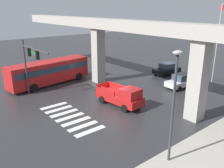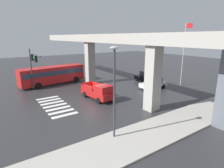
{
  "view_description": "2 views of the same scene",
  "coord_description": "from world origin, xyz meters",
  "px_view_note": "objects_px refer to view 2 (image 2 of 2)",
  "views": [
    {
      "loc": [
        17.5,
        -14.52,
        9.47
      ],
      "look_at": [
        -0.47,
        -0.02,
        1.98
      ],
      "focal_mm": 37.71,
      "sensor_mm": 36.0,
      "label": 1
    },
    {
      "loc": [
        20.51,
        -11.05,
        7.88
      ],
      "look_at": [
        1.7,
        1.63,
        2.0
      ],
      "focal_mm": 29.32,
      "sensor_mm": 36.0,
      "label": 2
    }
  ],
  "objects_px": {
    "city_bus": "(53,74)",
    "sedan_black": "(146,75)",
    "pickup_truck": "(99,92)",
    "street_lamp_near_corner": "(114,83)",
    "traffic_signal_mast": "(33,63)",
    "flagpole": "(184,50)",
    "sedan_white": "(153,83)"
  },
  "relations": [
    {
      "from": "traffic_signal_mast",
      "to": "street_lamp_near_corner",
      "type": "height_order",
      "value": "street_lamp_near_corner"
    },
    {
      "from": "pickup_truck",
      "to": "sedan_white",
      "type": "xyz_separation_m",
      "value": [
        0.34,
        9.63,
        -0.14
      ]
    },
    {
      "from": "pickup_truck",
      "to": "traffic_signal_mast",
      "type": "height_order",
      "value": "traffic_signal_mast"
    },
    {
      "from": "city_bus",
      "to": "flagpole",
      "type": "distance_m",
      "value": 21.94
    },
    {
      "from": "pickup_truck",
      "to": "sedan_white",
      "type": "distance_m",
      "value": 9.64
    },
    {
      "from": "pickup_truck",
      "to": "street_lamp_near_corner",
      "type": "bearing_deg",
      "value": -22.56
    },
    {
      "from": "street_lamp_near_corner",
      "to": "city_bus",
      "type": "bearing_deg",
      "value": 176.58
    },
    {
      "from": "sedan_black",
      "to": "traffic_signal_mast",
      "type": "height_order",
      "value": "traffic_signal_mast"
    },
    {
      "from": "sedan_black",
      "to": "traffic_signal_mast",
      "type": "relative_size",
      "value": 0.68
    },
    {
      "from": "traffic_signal_mast",
      "to": "flagpole",
      "type": "distance_m",
      "value": 22.86
    },
    {
      "from": "city_bus",
      "to": "traffic_signal_mast",
      "type": "distance_m",
      "value": 5.77
    },
    {
      "from": "sedan_white",
      "to": "pickup_truck",
      "type": "bearing_deg",
      "value": -92.01
    },
    {
      "from": "sedan_black",
      "to": "traffic_signal_mast",
      "type": "xyz_separation_m",
      "value": [
        -3.09,
        -18.99,
        3.53
      ]
    },
    {
      "from": "pickup_truck",
      "to": "traffic_signal_mast",
      "type": "relative_size",
      "value": 0.81
    },
    {
      "from": "street_lamp_near_corner",
      "to": "pickup_truck",
      "type": "bearing_deg",
      "value": 157.44
    },
    {
      "from": "pickup_truck",
      "to": "city_bus",
      "type": "distance_m",
      "value": 11.59
    },
    {
      "from": "sedan_white",
      "to": "sedan_black",
      "type": "relative_size",
      "value": 0.99
    },
    {
      "from": "sedan_black",
      "to": "street_lamp_near_corner",
      "type": "bearing_deg",
      "value": -51.08
    },
    {
      "from": "city_bus",
      "to": "sedan_black",
      "type": "bearing_deg",
      "value": 66.36
    },
    {
      "from": "sedan_black",
      "to": "flagpole",
      "type": "relative_size",
      "value": 0.44
    },
    {
      "from": "traffic_signal_mast",
      "to": "street_lamp_near_corner",
      "type": "relative_size",
      "value": 0.9
    },
    {
      "from": "pickup_truck",
      "to": "sedan_white",
      "type": "height_order",
      "value": "pickup_truck"
    },
    {
      "from": "sedan_white",
      "to": "flagpole",
      "type": "relative_size",
      "value": 0.44
    },
    {
      "from": "pickup_truck",
      "to": "city_bus",
      "type": "bearing_deg",
      "value": -167.7
    },
    {
      "from": "sedan_black",
      "to": "traffic_signal_mast",
      "type": "bearing_deg",
      "value": -99.24
    },
    {
      "from": "sedan_white",
      "to": "traffic_signal_mast",
      "type": "height_order",
      "value": "traffic_signal_mast"
    },
    {
      "from": "traffic_signal_mast",
      "to": "street_lamp_near_corner",
      "type": "bearing_deg",
      "value": 8.26
    },
    {
      "from": "city_bus",
      "to": "traffic_signal_mast",
      "type": "relative_size",
      "value": 1.7
    },
    {
      "from": "flagpole",
      "to": "pickup_truck",
      "type": "bearing_deg",
      "value": -96.36
    },
    {
      "from": "city_bus",
      "to": "flagpole",
      "type": "bearing_deg",
      "value": 53.07
    },
    {
      "from": "city_bus",
      "to": "sedan_white",
      "type": "xyz_separation_m",
      "value": [
        11.64,
        12.09,
        -0.87
      ]
    },
    {
      "from": "sedan_white",
      "to": "sedan_black",
      "type": "height_order",
      "value": "same"
    }
  ]
}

